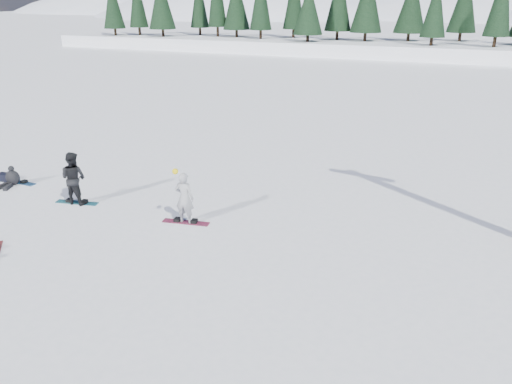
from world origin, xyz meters
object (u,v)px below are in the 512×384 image
at_px(seated_rider, 12,178).
at_px(gear_bag, 4,177).
at_px(snowboarder_woman, 184,198).
at_px(snowboard_loose_c, 19,182).
at_px(snowboarder_man, 74,178).

xyz_separation_m(seated_rider, gear_bag, (-0.70, 0.25, -0.14)).
distance_m(snowboarder_woman, snowboard_loose_c, 7.82).
xyz_separation_m(snowboarder_woman, snowboard_loose_c, (-7.74, 0.71, -0.83)).
distance_m(snowboarder_woman, seated_rider, 7.75).
bearing_deg(snowboard_loose_c, seated_rider, -84.64).
height_order(snowboarder_woman, snowboard_loose_c, snowboarder_woman).
bearing_deg(snowboarder_man, snowboard_loose_c, -15.08).
bearing_deg(snowboarder_woman, gear_bag, -8.31).
xyz_separation_m(snowboarder_man, snowboard_loose_c, (-3.46, 0.75, -0.90)).
relative_size(snowboarder_woman, seated_rider, 1.91).
height_order(snowboarder_man, gear_bag, snowboarder_man).
bearing_deg(snowboarder_woman, seated_rider, -6.87).
bearing_deg(snowboard_loose_c, snowboarder_woman, -4.16).
distance_m(snowboarder_man, snowboard_loose_c, 3.66).
relative_size(snowboarder_woman, gear_bag, 4.02).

